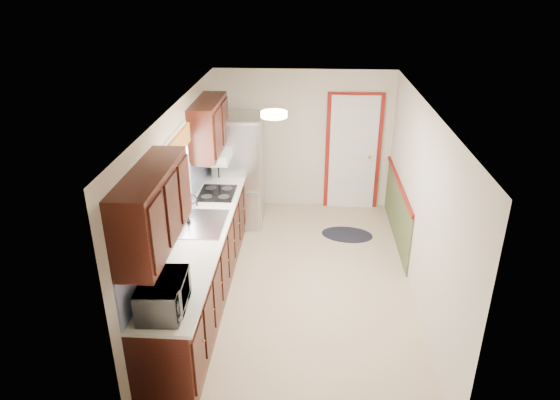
# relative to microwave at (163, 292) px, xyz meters

# --- Properties ---
(room_shell) EXTENTS (3.20, 5.20, 2.52)m
(room_shell) POSITION_rel_microwave_xyz_m (1.20, 1.95, 0.06)
(room_shell) COLOR #C4AC8A
(room_shell) RESTS_ON ground
(kitchen_run) EXTENTS (0.63, 4.00, 2.20)m
(kitchen_run) POSITION_rel_microwave_xyz_m (-0.04, 1.66, -0.33)
(kitchen_run) COLOR black
(kitchen_run) RESTS_ON ground
(back_wall_trim) EXTENTS (1.12, 2.30, 2.08)m
(back_wall_trim) POSITION_rel_microwave_xyz_m (2.19, 4.16, -0.25)
(back_wall_trim) COLOR maroon
(back_wall_trim) RESTS_ON ground
(ceiling_fixture) EXTENTS (0.30, 0.30, 0.06)m
(ceiling_fixture) POSITION_rel_microwave_xyz_m (0.90, 1.75, 1.22)
(ceiling_fixture) COLOR #FFD88C
(ceiling_fixture) RESTS_ON room_shell
(microwave) EXTENTS (0.36, 0.61, 0.40)m
(microwave) POSITION_rel_microwave_xyz_m (0.00, 0.00, 0.00)
(microwave) COLOR white
(microwave) RESTS_ON kitchen_run
(refrigerator) EXTENTS (0.77, 0.77, 1.81)m
(refrigerator) POSITION_rel_microwave_xyz_m (0.18, 3.70, -0.23)
(refrigerator) COLOR #B7B7BC
(refrigerator) RESTS_ON ground
(rug) EXTENTS (0.87, 0.63, 0.01)m
(rug) POSITION_rel_microwave_xyz_m (1.94, 3.32, -1.13)
(rug) COLOR black
(rug) RESTS_ON ground
(cooktop) EXTENTS (0.50, 0.60, 0.02)m
(cooktop) POSITION_rel_microwave_xyz_m (0.01, 2.70, -0.19)
(cooktop) COLOR black
(cooktop) RESTS_ON kitchen_run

